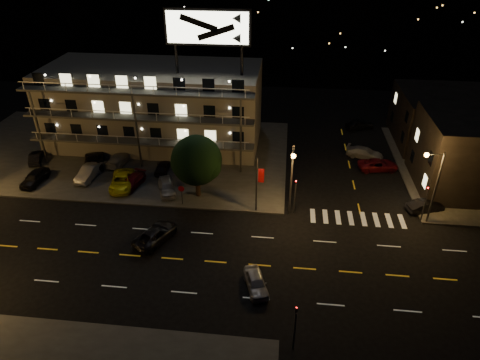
# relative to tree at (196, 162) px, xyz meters

# --- Properties ---
(ground) EXTENTS (140.00, 140.00, 0.00)m
(ground) POSITION_rel_tree_xyz_m (1.69, -10.58, -4.41)
(ground) COLOR black
(ground) RESTS_ON ground
(curb_nw) EXTENTS (44.00, 24.00, 0.15)m
(curb_nw) POSITION_rel_tree_xyz_m (-12.31, 9.42, -4.34)
(curb_nw) COLOR #373735
(curb_nw) RESTS_ON ground
(curb_ne) EXTENTS (16.00, 24.00, 0.15)m
(curb_ne) POSITION_rel_tree_xyz_m (31.69, 9.42, -4.34)
(curb_ne) COLOR #373735
(curb_ne) RESTS_ON ground
(motel) EXTENTS (28.00, 13.80, 18.10)m
(motel) POSITION_rel_tree_xyz_m (-8.26, 13.30, 0.93)
(motel) COLOR gray
(motel) RESTS_ON ground
(side_bldg_back) EXTENTS (14.06, 12.00, 7.00)m
(side_bldg_back) POSITION_rel_tree_xyz_m (31.68, 17.42, -0.92)
(side_bldg_back) COLOR black
(side_bldg_back) RESTS_ON ground
(hill_backdrop) EXTENTS (120.00, 25.00, 24.00)m
(hill_backdrop) POSITION_rel_tree_xyz_m (-4.25, 58.20, 7.14)
(hill_backdrop) COLOR black
(hill_backdrop) RESTS_ON ground
(streetlight_nc) EXTENTS (0.44, 1.92, 8.00)m
(streetlight_nc) POSITION_rel_tree_xyz_m (10.19, -2.65, 0.54)
(streetlight_nc) COLOR #2D2D30
(streetlight_nc) RESTS_ON ground
(streetlight_ne) EXTENTS (1.92, 0.44, 8.00)m
(streetlight_ne) POSITION_rel_tree_xyz_m (23.82, -2.28, 0.54)
(streetlight_ne) COLOR #2D2D30
(streetlight_ne) RESTS_ON ground
(signal_nw) EXTENTS (0.20, 0.27, 4.60)m
(signal_nw) POSITION_rel_tree_xyz_m (10.69, -2.09, -1.85)
(signal_nw) COLOR #2D2D30
(signal_nw) RESTS_ON ground
(signal_sw) EXTENTS (0.20, 0.27, 4.60)m
(signal_sw) POSITION_rel_tree_xyz_m (10.69, -19.08, -1.85)
(signal_sw) COLOR #2D2D30
(signal_sw) RESTS_ON ground
(signal_ne) EXTENTS (0.27, 0.20, 4.60)m
(signal_ne) POSITION_rel_tree_xyz_m (23.68, -2.08, -1.85)
(signal_ne) COLOR #2D2D30
(signal_ne) RESTS_ON ground
(banner_north) EXTENTS (0.83, 0.16, 6.40)m
(banner_north) POSITION_rel_tree_xyz_m (6.77, -2.18, -0.99)
(banner_north) COLOR #2D2D30
(banner_north) RESTS_ON ground
(stop_sign) EXTENTS (0.91, 0.11, 2.61)m
(stop_sign) POSITION_rel_tree_xyz_m (-1.31, -2.01, -2.70)
(stop_sign) COLOR #2D2D30
(stop_sign) RESTS_ON ground
(tree) EXTENTS (5.70, 5.49, 7.18)m
(tree) POSITION_rel_tree_xyz_m (0.00, 0.00, 0.00)
(tree) COLOR black
(tree) RESTS_ON curb_nw
(lot_car_0) EXTENTS (2.07, 4.41, 1.46)m
(lot_car_0) POSITION_rel_tree_xyz_m (-19.45, 0.49, -3.54)
(lot_car_0) COLOR black
(lot_car_0) RESTS_ON curb_nw
(lot_car_1) EXTENTS (2.03, 4.68, 1.50)m
(lot_car_1) POSITION_rel_tree_xyz_m (-13.64, 2.27, -3.52)
(lot_car_1) COLOR #99999E
(lot_car_1) RESTS_ON curb_nw
(lot_car_2) EXTENTS (3.45, 5.64, 1.46)m
(lot_car_2) POSITION_rel_tree_xyz_m (-9.03, 0.84, -3.53)
(lot_car_2) COLOR yellow
(lot_car_2) RESTS_ON curb_nw
(lot_car_3) EXTENTS (2.65, 4.55, 1.24)m
(lot_car_3) POSITION_rel_tree_xyz_m (-7.92, 0.99, -3.64)
(lot_car_3) COLOR maroon
(lot_car_3) RESTS_ON curb_nw
(lot_car_4) EXTENTS (3.12, 4.54, 1.43)m
(lot_car_4) POSITION_rel_tree_xyz_m (-3.60, 0.24, -3.55)
(lot_car_4) COLOR #99999E
(lot_car_4) RESTS_ON curb_nw
(lot_car_5) EXTENTS (2.64, 4.02, 1.25)m
(lot_car_5) POSITION_rel_tree_xyz_m (-22.06, 5.48, -3.64)
(lot_car_5) COLOR black
(lot_car_5) RESTS_ON curb_nw
(lot_car_6) EXTENTS (3.94, 5.62, 1.42)m
(lot_car_6) POSITION_rel_tree_xyz_m (-14.31, 5.39, -3.55)
(lot_car_6) COLOR black
(lot_car_6) RESTS_ON curb_nw
(lot_car_7) EXTENTS (2.46, 4.83, 1.34)m
(lot_car_7) POSITION_rel_tree_xyz_m (-11.35, 6.25, -3.59)
(lot_car_7) COLOR #99999E
(lot_car_7) RESTS_ON curb_nw
(lot_car_8) EXTENTS (1.63, 3.66, 1.22)m
(lot_car_8) POSITION_rel_tree_xyz_m (-5.36, 4.76, -3.65)
(lot_car_8) COLOR black
(lot_car_8) RESTS_ON curb_nw
(lot_car_9) EXTENTS (2.21, 3.95, 1.23)m
(lot_car_9) POSITION_rel_tree_xyz_m (-1.44, 5.31, -3.65)
(lot_car_9) COLOR maroon
(lot_car_9) RESTS_ON curb_nw
(side_car_0) EXTENTS (4.21, 2.65, 1.31)m
(side_car_0) POSITION_rel_tree_xyz_m (24.48, -0.23, -3.76)
(side_car_0) COLOR black
(side_car_0) RESTS_ON ground
(side_car_1) EXTENTS (5.15, 2.98, 1.35)m
(side_car_1) POSITION_rel_tree_xyz_m (21.03, 8.47, -3.74)
(side_car_1) COLOR maroon
(side_car_1) RESTS_ON ground
(side_car_2) EXTENTS (5.08, 3.26, 1.37)m
(side_car_2) POSITION_rel_tree_xyz_m (19.83, 11.56, -3.73)
(side_car_2) COLOR #99999E
(side_car_2) RESTS_ON ground
(side_car_3) EXTENTS (4.58, 3.27, 1.45)m
(side_car_3) POSITION_rel_tree_xyz_m (20.34, 20.89, -3.69)
(side_car_3) COLOR black
(side_car_3) RESTS_ON ground
(road_car_east) EXTENTS (2.65, 4.12, 1.30)m
(road_car_east) POSITION_rel_tree_xyz_m (7.56, -13.40, -3.76)
(road_car_east) COLOR #99999E
(road_car_east) RESTS_ON ground
(road_car_west) EXTENTS (4.07, 5.43, 1.37)m
(road_car_west) POSITION_rel_tree_xyz_m (-2.51, -8.10, -3.73)
(road_car_west) COLOR black
(road_car_west) RESTS_ON ground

